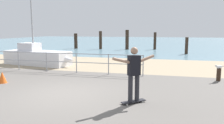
{
  "coord_description": "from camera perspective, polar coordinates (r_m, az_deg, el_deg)",
  "views": [
    {
      "loc": [
        3.41,
        -6.8,
        2.24
      ],
      "look_at": [
        1.26,
        2.0,
        0.9
      ],
      "focal_mm": 35.13,
      "sensor_mm": 36.0,
      "label": 1
    }
  ],
  "objects": [
    {
      "name": "sailboat",
      "position": [
        14.7,
        -18.38,
        1.29
      ],
      "size": [
        5.06,
        2.12,
        5.76
      ],
      "color": "silver",
      "rests_on": "ground"
    },
    {
      "name": "bollard_short",
      "position": [
        10.65,
        26.01,
        -3.03
      ],
      "size": [
        0.18,
        0.18,
        0.57
      ],
      "primitive_type": "cylinder",
      "color": "#332319",
      "rests_on": "ground"
    },
    {
      "name": "groyne_post_3",
      "position": [
        25.3,
        11.11,
        5.4
      ],
      "size": [
        0.31,
        0.31,
        1.95
      ],
      "primitive_type": "cylinder",
      "color": "#332319",
      "rests_on": "ground"
    },
    {
      "name": "sea_surface",
      "position": [
        42.0,
        9.1,
        5.25
      ],
      "size": [
        72.0,
        50.0,
        0.04
      ],
      "primitive_type": "cube",
      "color": "slate",
      "rests_on": "ground"
    },
    {
      "name": "groyne_post_0",
      "position": [
        26.41,
        -9.4,
        5.4
      ],
      "size": [
        0.4,
        0.4,
        1.8
      ],
      "primitive_type": "cylinder",
      "color": "#332319",
      "rests_on": "ground"
    },
    {
      "name": "ground_plane",
      "position": [
        7.09,
        -16.13,
        -10.34
      ],
      "size": [
        24.0,
        10.0,
        0.04
      ],
      "primitive_type": "cube",
      "color": "#605B56",
      "rests_on": "ground"
    },
    {
      "name": "groyne_post_1",
      "position": [
        25.36,
        -3.0,
        5.69
      ],
      "size": [
        0.34,
        0.34,
        2.08
      ],
      "primitive_type": "cylinder",
      "color": "#332319",
      "rests_on": "ground"
    },
    {
      "name": "groyne_post_2",
      "position": [
        24.88,
        3.95,
        5.79
      ],
      "size": [
        0.39,
        0.39,
        2.22
      ],
      "primitive_type": "cylinder",
      "color": "#332319",
      "rests_on": "ground"
    },
    {
      "name": "traffic_cone",
      "position": [
        10.29,
        -26.64,
        -3.64
      ],
      "size": [
        0.36,
        0.36,
        0.5
      ],
      "primitive_type": "cone",
      "color": "#E55919",
      "rests_on": "ground"
    },
    {
      "name": "seagull",
      "position": [
        10.58,
        26.07,
        -1.11
      ],
      "size": [
        0.43,
        0.32,
        0.18
      ],
      "color": "white",
      "rests_on": "bollard_short"
    },
    {
      "name": "groyne_post_4",
      "position": [
        21.28,
        18.84,
        4.02
      ],
      "size": [
        0.28,
        0.28,
        1.55
      ],
      "primitive_type": "cylinder",
      "color": "#332319",
      "rests_on": "ground"
    },
    {
      "name": "skateboarder",
      "position": [
        6.59,
        5.74,
        -2.32
      ],
      "size": [
        1.15,
        1.02,
        1.65
      ],
      "color": "#26262B",
      "rests_on": "skateboard"
    },
    {
      "name": "beach_strip",
      "position": [
        14.39,
        -0.15,
        -0.54
      ],
      "size": [
        24.0,
        6.0,
        0.04
      ],
      "primitive_type": "cube",
      "color": "tan",
      "rests_on": "ground"
    },
    {
      "name": "railing_fence",
      "position": [
        11.77,
        -13.12,
        0.67
      ],
      "size": [
        8.62,
        0.05,
        1.05
      ],
      "color": "gray",
      "rests_on": "ground"
    },
    {
      "name": "skateboard",
      "position": [
        6.83,
        5.62,
        -10.17
      ],
      "size": [
        0.73,
        0.68,
        0.08
      ],
      "color": "black",
      "rests_on": "ground"
    }
  ]
}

